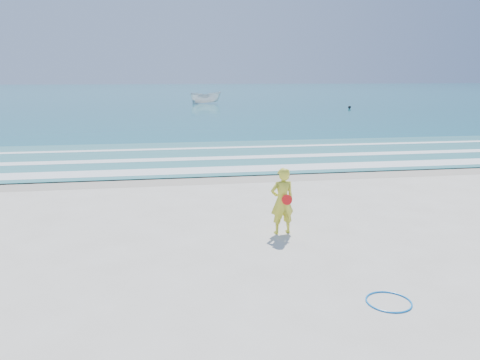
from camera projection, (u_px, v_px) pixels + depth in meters
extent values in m
plane|color=silver|center=(253.00, 264.00, 10.31)|extent=(400.00, 400.00, 0.00)
cube|color=#B2A893|center=(211.00, 178.00, 18.97)|extent=(400.00, 2.40, 0.00)
cube|color=#19727F|center=(170.00, 92.00, 111.36)|extent=(400.00, 190.00, 0.04)
cube|color=#59B7AD|center=(201.00, 156.00, 23.77)|extent=(400.00, 10.00, 0.01)
cube|color=white|center=(208.00, 170.00, 20.21)|extent=(400.00, 1.40, 0.01)
cube|color=white|center=(203.00, 158.00, 23.00)|extent=(400.00, 0.90, 0.01)
cube|color=white|center=(198.00, 148.00, 26.18)|extent=(400.00, 0.60, 0.01)
torus|color=#0C7BDC|center=(389.00, 302.00, 8.57)|extent=(1.05, 1.05, 0.03)
imported|color=silver|center=(206.00, 98.00, 66.61)|extent=(4.39, 1.70, 1.69)
sphere|color=black|center=(349.00, 107.00, 56.87)|extent=(0.35, 0.35, 0.35)
imported|color=gold|center=(282.00, 201.00, 12.14)|extent=(0.69, 0.50, 1.76)
cylinder|color=#FB1616|center=(287.00, 200.00, 11.96)|extent=(0.27, 0.08, 0.27)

